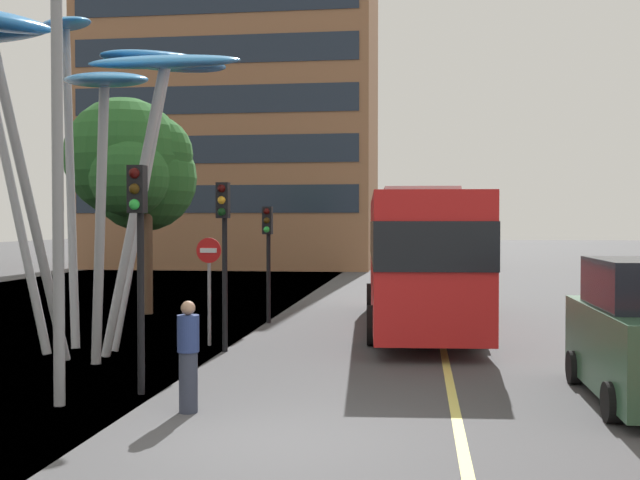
% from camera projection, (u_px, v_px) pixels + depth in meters
% --- Properties ---
extents(ground, '(120.00, 240.00, 0.10)m').
position_uv_depth(ground, '(219.00, 445.00, 10.18)').
color(ground, '#424244').
extents(red_bus, '(3.34, 11.32, 3.86)m').
position_uv_depth(red_bus, '(418.00, 252.00, 21.07)').
color(red_bus, red).
rests_on(red_bus, ground).
extents(leaf_sculpture, '(8.21, 8.06, 8.30)m').
position_uv_depth(leaf_sculpture, '(73.00, 70.00, 16.88)').
color(leaf_sculpture, '#9EA0A5').
rests_on(leaf_sculpture, ground).
extents(traffic_light_kerb_near, '(0.28, 0.42, 3.89)m').
position_uv_depth(traffic_light_kerb_near, '(138.00, 230.00, 12.81)').
color(traffic_light_kerb_near, black).
rests_on(traffic_light_kerb_near, ground).
extents(traffic_light_kerb_far, '(0.28, 0.42, 3.83)m').
position_uv_depth(traffic_light_kerb_far, '(224.00, 230.00, 17.11)').
color(traffic_light_kerb_far, black).
rests_on(traffic_light_kerb_far, ground).
extents(traffic_light_island_mid, '(0.28, 0.42, 3.39)m').
position_uv_depth(traffic_light_island_mid, '(268.00, 239.00, 22.01)').
color(traffic_light_island_mid, black).
rests_on(traffic_light_island_mid, ground).
extents(street_lamp, '(1.49, 0.44, 7.19)m').
position_uv_depth(street_lamp, '(77.00, 117.00, 12.02)').
color(street_lamp, gray).
rests_on(street_lamp, ground).
extents(tree_pavement_near, '(4.22, 4.56, 7.04)m').
position_uv_depth(tree_pavement_near, '(135.00, 166.00, 25.00)').
color(tree_pavement_near, brown).
rests_on(tree_pavement_near, ground).
extents(pedestrian, '(0.34, 0.34, 1.73)m').
position_uv_depth(pedestrian, '(188.00, 356.00, 11.71)').
color(pedestrian, '#2D3342').
rests_on(pedestrian, ground).
extents(no_entry_sign, '(0.60, 0.12, 2.57)m').
position_uv_depth(no_entry_sign, '(209.00, 274.00, 18.07)').
color(no_entry_sign, gray).
rests_on(no_entry_sign, ground).
extents(backdrop_building, '(18.69, 10.32, 21.02)m').
position_uv_depth(backdrop_building, '(234.00, 109.00, 50.93)').
color(backdrop_building, '#8E6042').
rests_on(backdrop_building, ground).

